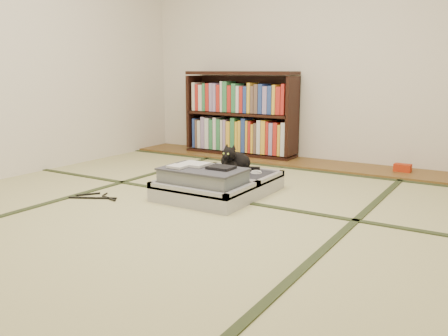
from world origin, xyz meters
The scene contains 9 objects.
floor centered at (0.00, 0.00, 0.00)m, with size 4.50×4.50×0.00m, color #C0BB80.
wood_strip centered at (0.00, 2.00, 0.01)m, with size 4.00×0.50×0.02m, color brown.
red_item centered at (0.95, 2.03, 0.06)m, with size 0.15×0.09×0.07m, color #AD290D.
tatami_borders centered at (0.00, 0.49, 0.00)m, with size 4.00×4.50×0.01m.
bookcase centered at (-0.79, 2.07, 0.45)m, with size 1.27×0.29×0.92m.
suitcase centered at (-0.09, 0.47, 0.09)m, with size 0.68×0.90×0.27m.
cat centered at (-0.11, 0.76, 0.22)m, with size 0.30×0.30×0.24m.
cable_coil centered at (0.07, 0.80, 0.14)m, with size 0.09×0.09×0.02m.
hanger centered at (-0.82, -0.07, 0.01)m, with size 0.37×0.25×0.01m.
Camera 1 is at (1.79, -2.48, 0.93)m, focal length 38.00 mm.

